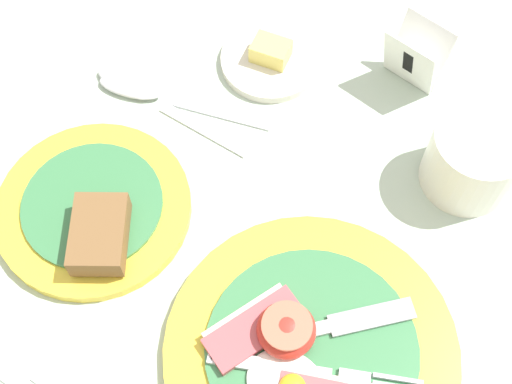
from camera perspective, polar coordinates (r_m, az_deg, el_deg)
The scene contains 8 objects.
ground_plane at distance 0.67m, azimuth -2.50°, elevation -6.71°, with size 3.00×3.00×0.00m, color #B7CCB7.
breakfast_plate at distance 0.64m, azimuth 4.16°, elevation -12.60°, with size 0.26×0.26×0.04m.
bread_plate at distance 0.71m, azimuth -12.81°, elevation -1.53°, with size 0.19×0.19×0.04m.
sugar_cup at distance 0.72m, azimuth 17.02°, elevation 2.62°, with size 0.09×0.09×0.07m.
butter_dish at distance 0.79m, azimuth 1.18°, elevation 10.62°, with size 0.11×0.11×0.03m.
number_card at distance 0.78m, azimuth 12.59°, elevation 10.53°, with size 0.06×0.05×0.07m.
teaspoon_by_saucer at distance 0.78m, azimuth -8.18°, elevation 7.77°, with size 0.19×0.07×0.01m.
teaspoon_near_cup at distance 0.78m, azimuth -8.88°, elevation 7.68°, with size 0.19×0.03×0.01m.
Camera 1 is at (0.16, -0.19, 0.63)m, focal length 50.00 mm.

